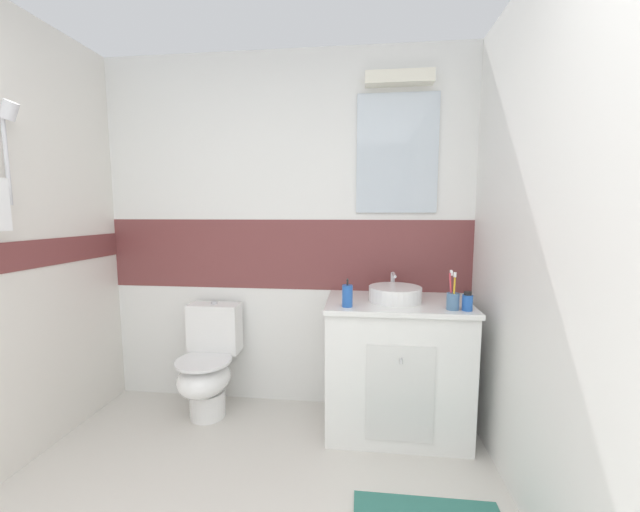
% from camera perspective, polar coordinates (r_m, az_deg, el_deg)
% --- Properties ---
extents(wall_back_tiled, '(3.20, 0.20, 2.50)m').
position_cam_1_polar(wall_back_tiled, '(2.71, -4.93, 3.71)').
color(wall_back_tiled, white).
rests_on(wall_back_tiled, ground_plane).
extents(wall_right_plain, '(0.10, 3.48, 2.50)m').
position_cam_1_polar(wall_right_plain, '(1.63, 36.06, 0.08)').
color(wall_right_plain, white).
rests_on(wall_right_plain, ground_plane).
extents(vanity_cabinet, '(0.88, 0.58, 0.85)m').
position_cam_1_polar(vanity_cabinet, '(2.53, 11.54, -16.08)').
color(vanity_cabinet, white).
rests_on(vanity_cabinet, ground_plane).
extents(sink_basin, '(0.33, 0.37, 0.16)m').
position_cam_1_polar(sink_basin, '(2.38, 11.43, -5.59)').
color(sink_basin, white).
rests_on(sink_basin, vanity_cabinet).
extents(toilet, '(0.37, 0.50, 0.77)m').
position_cam_1_polar(toilet, '(2.78, -16.74, -15.64)').
color(toilet, white).
rests_on(toilet, ground_plane).
extents(toothbrush_cup, '(0.07, 0.07, 0.23)m').
position_cam_1_polar(toothbrush_cup, '(2.26, 19.70, -6.35)').
color(toothbrush_cup, '#4C7299').
rests_on(toothbrush_cup, vanity_cabinet).
extents(soap_dispenser, '(0.06, 0.06, 0.17)m').
position_cam_1_polar(soap_dispenser, '(2.20, 4.22, -6.10)').
color(soap_dispenser, '#2659B2').
rests_on(soap_dispenser, vanity_cabinet).
extents(lotion_bottle_short, '(0.06, 0.06, 0.11)m').
position_cam_1_polar(lotion_bottle_short, '(2.27, 21.68, -6.56)').
color(lotion_bottle_short, '#2659B2').
rests_on(lotion_bottle_short, vanity_cabinet).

